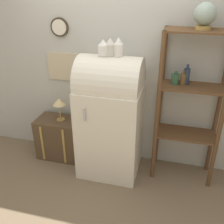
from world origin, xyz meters
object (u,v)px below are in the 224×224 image
Objects in this scene: vase_left at (103,48)px; desk_lamp at (59,103)px; refrigerator at (110,115)px; vase_right at (119,47)px; globe at (205,15)px; vase_center at (110,47)px; suitcase_trunk at (59,138)px.

vase_left is 1.03m from desk_lamp.
vase_right is at bearing 3.64° from refrigerator.
vase_center is at bearing -172.61° from globe.
globe is at bearing 7.69° from vase_left.
globe is at bearing 7.99° from vase_right.
suitcase_trunk is 0.55m from desk_lamp.
vase_left reaches higher than suitcase_trunk.
vase_right reaches higher than refrigerator.
refrigerator is 7.90× the size of vase_center.
globe is 2.03m from desk_lamp.
vase_center is at bearing 84.10° from refrigerator.
refrigerator is 2.64× the size of suitcase_trunk.
globe is 0.93m from vase_right.
vase_right is at bearing -6.10° from suitcase_trunk.
vase_left is at bearing -9.01° from suitcase_trunk.
vase_center reaches higher than refrigerator.
suitcase_trunk is 1.83× the size of desk_lamp.
vase_right is 1.15m from desk_lamp.
suitcase_trunk is at bearing 172.76° from refrigerator.
vase_center is at bearing -7.59° from desk_lamp.
globe is at bearing 0.87° from suitcase_trunk.
suitcase_trunk is 1.56m from vase_center.
vase_left is 0.08m from vase_center.
globe is 1.28× the size of vase_right.
vase_left is at bearing -170.85° from refrigerator.
refrigerator is 0.94m from suitcase_trunk.
vase_left is 0.17m from vase_right.
globe is at bearing 7.39° from vase_center.
vase_right is at bearing -172.01° from globe.
vase_right is 0.64× the size of desk_lamp.
refrigerator is 1.52m from globe.
refrigerator is 0.83m from vase_left.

